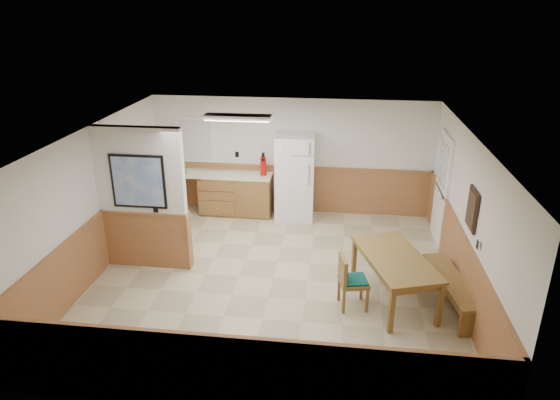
# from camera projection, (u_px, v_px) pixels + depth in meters

# --- Properties ---
(ground) EXTENTS (6.00, 6.00, 0.00)m
(ground) POSITION_uv_depth(u_px,v_px,m) (273.00, 278.00, 8.43)
(ground) COLOR #C9B890
(ground) RESTS_ON ground
(ceiling) EXTENTS (6.00, 6.00, 0.02)m
(ceiling) POSITION_uv_depth(u_px,v_px,m) (272.00, 134.00, 7.50)
(ceiling) COLOR silver
(ceiling) RESTS_ON back_wall
(back_wall) EXTENTS (6.00, 0.02, 2.50)m
(back_wall) POSITION_uv_depth(u_px,v_px,m) (292.00, 156.00, 10.73)
(back_wall) COLOR white
(back_wall) RESTS_ON ground
(right_wall) EXTENTS (0.02, 6.00, 2.50)m
(right_wall) POSITION_uv_depth(u_px,v_px,m) (467.00, 220.00, 7.62)
(right_wall) COLOR white
(right_wall) RESTS_ON ground
(left_wall) EXTENTS (0.02, 6.00, 2.50)m
(left_wall) POSITION_uv_depth(u_px,v_px,m) (95.00, 202.00, 8.31)
(left_wall) COLOR white
(left_wall) RESTS_ON ground
(wainscot_back) EXTENTS (6.00, 0.04, 1.00)m
(wainscot_back) POSITION_uv_depth(u_px,v_px,m) (291.00, 189.00, 10.99)
(wainscot_back) COLOR #A06440
(wainscot_back) RESTS_ON ground
(wainscot_right) EXTENTS (0.04, 6.00, 1.00)m
(wainscot_right) POSITION_uv_depth(u_px,v_px,m) (459.00, 263.00, 7.90)
(wainscot_right) COLOR #A06440
(wainscot_right) RESTS_ON ground
(wainscot_left) EXTENTS (0.04, 6.00, 1.00)m
(wainscot_left) POSITION_uv_depth(u_px,v_px,m) (102.00, 242.00, 8.58)
(wainscot_left) COLOR #A06440
(wainscot_left) RESTS_ON ground
(partition_wall) EXTENTS (1.50, 0.20, 2.50)m
(partition_wall) POSITION_uv_depth(u_px,v_px,m) (142.00, 200.00, 8.41)
(partition_wall) COLOR white
(partition_wall) RESTS_ON ground
(kitchen_counter) EXTENTS (2.20, 0.61, 1.00)m
(kitchen_counter) POSITION_uv_depth(u_px,v_px,m) (235.00, 193.00, 10.87)
(kitchen_counter) COLOR olive
(kitchen_counter) RESTS_ON ground
(exterior_door) EXTENTS (0.07, 1.02, 2.15)m
(exterior_door) POSITION_uv_depth(u_px,v_px,m) (441.00, 189.00, 9.45)
(exterior_door) COLOR white
(exterior_door) RESTS_ON ground
(kitchen_window) EXTENTS (0.80, 0.04, 1.00)m
(kitchen_window) POSITION_uv_depth(u_px,v_px,m) (196.00, 140.00, 10.84)
(kitchen_window) COLOR white
(kitchen_window) RESTS_ON back_wall
(wall_painting) EXTENTS (0.04, 0.50, 0.60)m
(wall_painting) POSITION_uv_depth(u_px,v_px,m) (472.00, 209.00, 7.24)
(wall_painting) COLOR black
(wall_painting) RESTS_ON right_wall
(fluorescent_fixture) EXTENTS (1.20, 0.30, 0.09)m
(fluorescent_fixture) POSITION_uv_depth(u_px,v_px,m) (238.00, 117.00, 8.81)
(fluorescent_fixture) COLOR white
(fluorescent_fixture) RESTS_ON ceiling
(refrigerator) EXTENTS (0.82, 0.73, 1.81)m
(refrigerator) POSITION_uv_depth(u_px,v_px,m) (295.00, 177.00, 10.50)
(refrigerator) COLOR white
(refrigerator) RESTS_ON ground
(dining_table) EXTENTS (1.34, 1.87, 0.75)m
(dining_table) POSITION_uv_depth(u_px,v_px,m) (395.00, 262.00, 7.60)
(dining_table) COLOR olive
(dining_table) RESTS_ON ground
(dining_bench) EXTENTS (0.65, 1.70, 0.45)m
(dining_bench) POSITION_uv_depth(u_px,v_px,m) (452.00, 285.00, 7.57)
(dining_bench) COLOR olive
(dining_bench) RESTS_ON ground
(dining_chair) EXTENTS (0.64, 0.50, 0.85)m
(dining_chair) POSITION_uv_depth(u_px,v_px,m) (348.00, 278.00, 7.48)
(dining_chair) COLOR olive
(dining_chair) RESTS_ON ground
(fire_extinguisher) EXTENTS (0.13, 0.13, 0.50)m
(fire_extinguisher) POSITION_uv_depth(u_px,v_px,m) (263.00, 165.00, 10.56)
(fire_extinguisher) COLOR red
(fire_extinguisher) RESTS_ON kitchen_counter
(soap_bottle) EXTENTS (0.09, 0.09, 0.21)m
(soap_bottle) POSITION_uv_depth(u_px,v_px,m) (184.00, 168.00, 10.76)
(soap_bottle) COLOR #198A3F
(soap_bottle) RESTS_ON kitchen_counter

